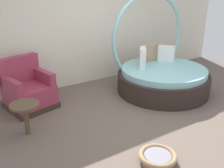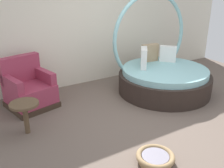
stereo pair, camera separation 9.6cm
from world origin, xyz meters
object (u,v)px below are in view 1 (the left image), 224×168
(round_daybed, at_px, (161,74))
(pet_basket, at_px, (158,157))
(side_table, at_px, (25,109))
(red_armchair, at_px, (28,90))

(round_daybed, relative_size, pet_basket, 4.03)
(round_daybed, distance_m, side_table, 2.96)
(red_armchair, bearing_deg, side_table, -107.13)
(round_daybed, relative_size, red_armchair, 2.14)
(pet_basket, relative_size, side_table, 0.98)
(red_armchair, xyz_separation_m, side_table, (-0.29, -0.94, 0.10))
(red_armchair, height_order, pet_basket, red_armchair)
(round_daybed, xyz_separation_m, pet_basket, (-1.69, -1.82, -0.31))
(side_table, bearing_deg, pet_basket, -51.91)
(pet_basket, height_order, side_table, side_table)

